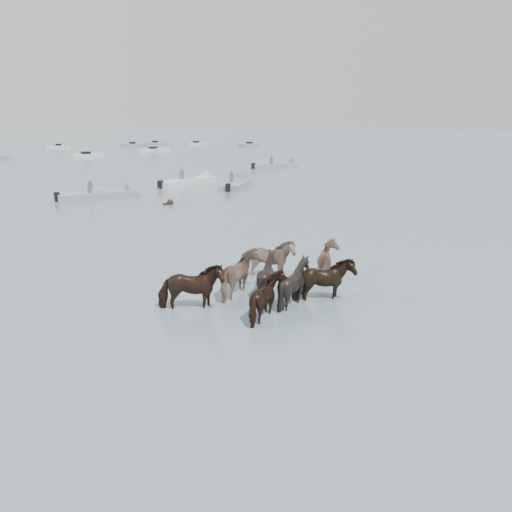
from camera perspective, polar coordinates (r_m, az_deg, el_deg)
ground at (r=16.54m, az=8.29°, el=-4.30°), size 400.00×400.00×0.00m
pony_herd at (r=16.08m, az=2.05°, el=-2.63°), size 7.38×5.04×1.66m
swimming_pony at (r=33.85m, az=-9.77°, el=5.95°), size 0.72×0.44×0.44m
motorboat_b at (r=37.56m, az=-16.40°, el=6.66°), size 5.97×2.33×1.92m
motorboat_c at (r=44.43m, az=-7.15°, el=8.42°), size 6.72×3.60×1.92m
motorboat_d at (r=42.40m, az=-2.05°, el=8.21°), size 5.21×4.97×1.92m
motorboat_e at (r=58.59m, az=2.80°, el=10.19°), size 6.03×2.61×1.92m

